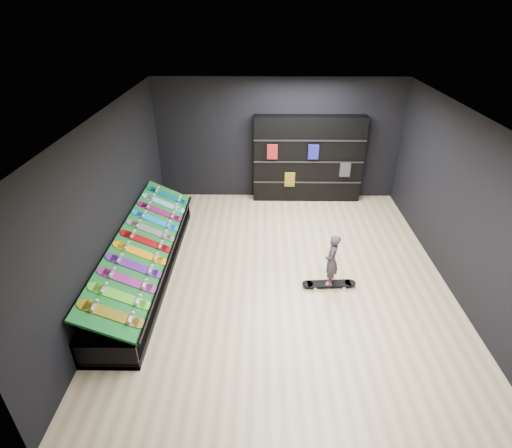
{
  "coord_description": "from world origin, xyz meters",
  "views": [
    {
      "loc": [
        -0.41,
        -6.07,
        4.59
      ],
      "look_at": [
        -0.5,
        0.2,
        1.0
      ],
      "focal_mm": 28.0,
      "sensor_mm": 36.0,
      "label": 1
    }
  ],
  "objects_px": {
    "floor_skateboard": "(329,285)",
    "child": "(331,270)",
    "display_rack": "(146,263)",
    "back_shelving": "(308,159)"
  },
  "relations": [
    {
      "from": "display_rack",
      "to": "child",
      "type": "xyz_separation_m",
      "value": [
        3.38,
        -0.33,
        0.14
      ]
    },
    {
      "from": "back_shelving",
      "to": "display_rack",
      "type": "bearing_deg",
      "value": -134.79
    },
    {
      "from": "child",
      "to": "floor_skateboard",
      "type": "bearing_deg",
      "value": 180.0
    },
    {
      "from": "display_rack",
      "to": "child",
      "type": "height_order",
      "value": "child"
    },
    {
      "from": "back_shelving",
      "to": "floor_skateboard",
      "type": "relative_size",
      "value": 2.74
    },
    {
      "from": "floor_skateboard",
      "to": "child",
      "type": "bearing_deg",
      "value": 0.0
    },
    {
      "from": "back_shelving",
      "to": "floor_skateboard",
      "type": "height_order",
      "value": "back_shelving"
    },
    {
      "from": "display_rack",
      "to": "back_shelving",
      "type": "relative_size",
      "value": 1.67
    },
    {
      "from": "floor_skateboard",
      "to": "child",
      "type": "height_order",
      "value": "child"
    },
    {
      "from": "back_shelving",
      "to": "child",
      "type": "relative_size",
      "value": 4.53
    }
  ]
}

